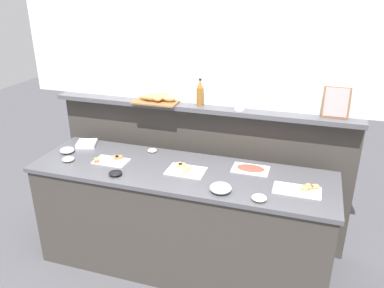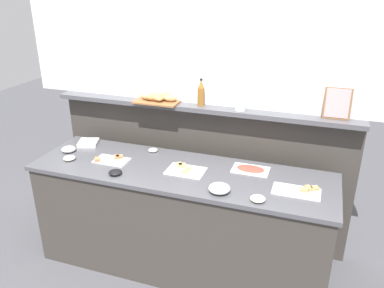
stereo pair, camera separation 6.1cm
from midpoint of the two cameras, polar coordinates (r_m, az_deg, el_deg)
The scene contains 19 objects.
ground_plane at distance 4.08m, azimuth 1.89°, elevation -12.03°, with size 12.00×12.00×0.00m, color #4C4C51.
buffet_counter at distance 3.35m, azimuth -1.12°, elevation -11.01°, with size 2.45×0.72×0.94m.
back_ledge_unit at distance 3.67m, azimuth 1.74°, elevation -3.56°, with size 2.73×0.22×1.34m.
upper_wall_panel at distance 3.33m, azimuth 2.13°, elevation 16.56°, with size 3.33×0.08×1.26m, color silver.
sandwich_platter_rear at distance 3.09m, azimuth -0.45°, elevation -3.83°, with size 0.30×0.21×0.04m.
sandwich_platter_side at distance 3.32m, azimuth -11.25°, elevation -2.29°, with size 0.29×0.18×0.04m.
sandwich_platter_front at distance 2.91m, azimuth 16.08°, elevation -6.65°, with size 0.34×0.18×0.04m.
cold_cuts_platter at distance 3.14m, azimuth 9.17°, elevation -3.70°, with size 0.29×0.18×0.02m.
glass_bowl_large at distance 2.79m, azimuth 4.68°, elevation -6.57°, with size 0.16×0.16×0.06m.
glass_bowl_medium at distance 3.59m, azimuth -17.25°, elevation -0.77°, with size 0.12×0.12×0.05m.
condiment_bowl_cream at distance 2.73m, azimuth 10.29°, elevation -7.92°, with size 0.11×0.11×0.04m, color silver.
condiment_bowl_teal at distance 3.45m, azimuth -5.26°, elevation -0.90°, with size 0.08×0.08×0.03m, color silver.
condiment_bowl_red at distance 3.09m, azimuth -10.68°, elevation -4.13°, with size 0.10×0.10×0.04m, color black.
condiment_bowl_dark at distance 3.42m, azimuth -17.13°, elevation -1.99°, with size 0.10×0.10×0.04m, color silver.
napkin_stack at distance 3.70m, azimuth -14.56°, elevation 0.18°, with size 0.17×0.17×0.03m, color white.
vinegar_bottle_amber at distance 3.34m, azimuth 1.86°, elevation 7.41°, with size 0.06×0.06×0.24m.
bread_basket at distance 3.49m, azimuth -4.75°, elevation 6.85°, with size 0.40×0.26×0.08m.
framed_picture at distance 3.23m, azimuth 21.14°, elevation 5.63°, with size 0.21×0.07×0.25m.
water_carafe at distance 3.24m, azimuth 7.74°, elevation 7.17°, with size 0.09×0.09×0.26m, color silver.
Camera 2 is at (0.99, -2.59, 2.34)m, focal length 36.22 mm.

